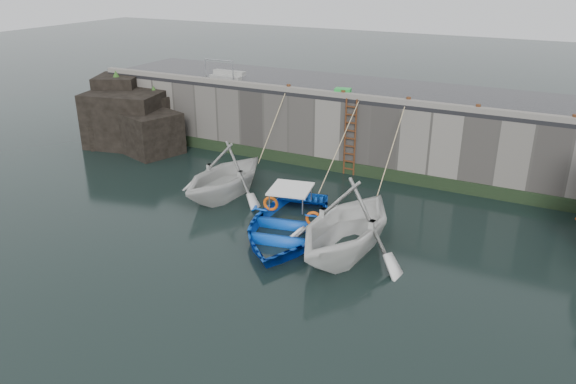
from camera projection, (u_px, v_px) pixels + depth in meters
The scene contains 20 objects.
ground at pixel (279, 306), 14.53m from camera, with size 120.00×120.00×0.00m, color black.
quay_back at pixel (415, 131), 24.22m from camera, with size 30.00×5.00×3.00m, color slate.
road_back at pixel (418, 94), 23.62m from camera, with size 30.00×5.00×0.16m, color black.
kerb_back at pixel (402, 102), 21.62m from camera, with size 30.00×0.30×0.20m, color slate.
algae_back at pixel (395, 176), 22.61m from camera, with size 30.00×0.08×0.50m, color black.
rock_outcrop at pixel (132, 118), 27.02m from camera, with size 5.85×4.24×3.41m.
ladder at pixel (350, 138), 22.91m from camera, with size 0.51×0.08×3.20m.
boat_near_white at pixel (226, 195), 21.41m from camera, with size 3.85×4.46×2.35m, color silver.
boat_near_white_rope at pixel (269, 168), 24.23m from camera, with size 0.04×3.21×3.10m, color tan, non-canonical shape.
boat_near_blue at pixel (287, 234), 18.40m from camera, with size 3.82×5.35×1.11m, color blue.
boat_near_blue_rope at pixel (338, 189), 21.97m from camera, with size 0.04×4.51×3.10m, color tan, non-canonical shape.
boat_near_blacktrim at pixel (345, 253), 17.19m from camera, with size 4.31×4.99×2.63m, color silver.
boat_near_blacktrim_rope at pixel (391, 201), 20.90m from camera, with size 0.04×4.79×3.10m, color tan, non-canonical shape.
fish_crate at pixel (343, 92), 22.94m from camera, with size 0.65×0.41×0.31m, color green.
railing at pixel (227, 75), 26.20m from camera, with size 1.60×1.05×1.00m.
bollard_a at pixel (289, 88), 23.81m from camera, with size 0.18×0.18×0.28m, color #3F1E0F.
bollard_b at pixel (343, 94), 22.75m from camera, with size 0.18×0.18×0.28m, color #3F1E0F.
bollard_c at pixel (408, 101), 21.60m from camera, with size 0.18×0.18×0.28m, color #3F1E0F.
bollard_d at pixel (478, 108), 20.50m from camera, with size 0.18×0.18×0.28m, color #3F1E0F.
bollard_e at pixel (575, 119), 19.14m from camera, with size 0.18×0.18×0.28m, color #3F1E0F.
Camera 1 is at (5.86, -10.82, 8.28)m, focal length 35.00 mm.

